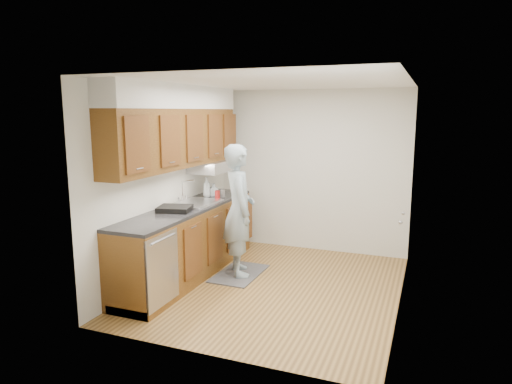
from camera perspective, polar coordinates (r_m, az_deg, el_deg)
floor at (r=5.84m, az=2.27°, el=-11.75°), size 3.50×3.50×0.00m
ceiling at (r=5.43m, az=2.46°, el=13.54°), size 3.50×3.50×0.00m
wall_left at (r=6.14m, az=-11.00°, el=1.27°), size 0.02×3.50×2.50m
wall_right at (r=5.22m, az=18.14°, el=-0.59°), size 0.02×3.50×2.50m
wall_back at (r=7.16m, az=6.90°, el=2.62°), size 3.00×0.02×2.50m
counter at (r=6.15m, az=-8.39°, el=-5.90°), size 0.64×2.80×1.30m
upper_cabinets at (r=6.03m, az=-9.63°, el=7.83°), size 0.47×2.80×1.21m
closet_door at (r=5.56m, az=18.07°, el=-2.33°), size 0.02×1.22×2.05m
floor_mat at (r=6.26m, az=-2.09°, el=-10.14°), size 0.55×0.92×0.02m
person at (r=5.99m, az=-2.15°, el=-1.19°), size 0.77×0.84×1.97m
soap_bottle_a at (r=6.66m, az=-6.17°, el=0.63°), size 0.13×0.13×0.29m
soap_bottle_b at (r=6.74m, az=-5.44°, el=0.30°), size 0.12×0.12×0.18m
soap_bottle_c at (r=6.77m, az=-5.28°, el=0.34°), size 0.20×0.20×0.18m
soda_can at (r=6.44m, az=-4.85°, el=-0.38°), size 0.08×0.08×0.13m
steel_can at (r=6.62m, az=-4.18°, el=-0.18°), size 0.08×0.08×0.11m
dish_rack at (r=5.78m, az=-10.13°, el=-2.06°), size 0.47×0.42×0.06m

